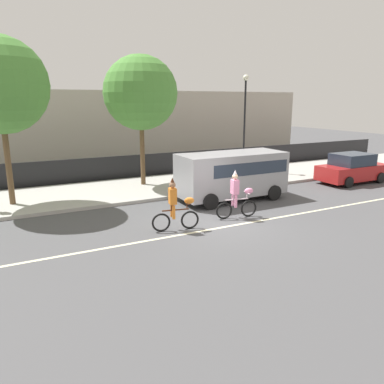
{
  "coord_description": "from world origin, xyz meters",
  "views": [
    {
      "loc": [
        -7.14,
        -11.45,
        4.49
      ],
      "look_at": [
        -0.61,
        1.2,
        1.0
      ],
      "focal_mm": 35.0,
      "sensor_mm": 36.0,
      "label": 1
    }
  ],
  "objects_px": {
    "parked_car_red": "(352,169)",
    "parked_van_grey": "(233,172)",
    "parade_cyclist_orange": "(176,207)",
    "parade_cyclist_pink": "(237,197)",
    "street_lamp_post": "(245,109)"
  },
  "relations": [
    {
      "from": "parked_car_red",
      "to": "parked_van_grey",
      "type": "bearing_deg",
      "value": -179.74
    },
    {
      "from": "parade_cyclist_pink",
      "to": "parked_van_grey",
      "type": "distance_m",
      "value": 2.88
    },
    {
      "from": "parked_car_red",
      "to": "parade_cyclist_orange",
      "type": "bearing_deg",
      "value": -167.36
    },
    {
      "from": "parade_cyclist_pink",
      "to": "parked_car_red",
      "type": "height_order",
      "value": "parade_cyclist_pink"
    },
    {
      "from": "parked_van_grey",
      "to": "street_lamp_post",
      "type": "distance_m",
      "value": 7.28
    },
    {
      "from": "parade_cyclist_orange",
      "to": "parade_cyclist_pink",
      "type": "relative_size",
      "value": 1.0
    },
    {
      "from": "parade_cyclist_pink",
      "to": "parade_cyclist_orange",
      "type": "bearing_deg",
      "value": -175.38
    },
    {
      "from": "parked_van_grey",
      "to": "parade_cyclist_orange",
      "type": "bearing_deg",
      "value": -147.08
    },
    {
      "from": "parked_van_grey",
      "to": "parked_car_red",
      "type": "distance_m",
      "value": 8.0
    },
    {
      "from": "parade_cyclist_orange",
      "to": "street_lamp_post",
      "type": "distance_m",
      "value": 11.98
    },
    {
      "from": "parade_cyclist_orange",
      "to": "parked_car_red",
      "type": "distance_m",
      "value": 12.43
    },
    {
      "from": "parade_cyclist_pink",
      "to": "street_lamp_post",
      "type": "distance_m",
      "value": 10.08
    },
    {
      "from": "parade_cyclist_pink",
      "to": "parked_car_red",
      "type": "distance_m",
      "value": 9.73
    },
    {
      "from": "parked_van_grey",
      "to": "street_lamp_post",
      "type": "bearing_deg",
      "value": 51.01
    },
    {
      "from": "parade_cyclist_orange",
      "to": "parade_cyclist_pink",
      "type": "distance_m",
      "value": 2.74
    }
  ]
}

